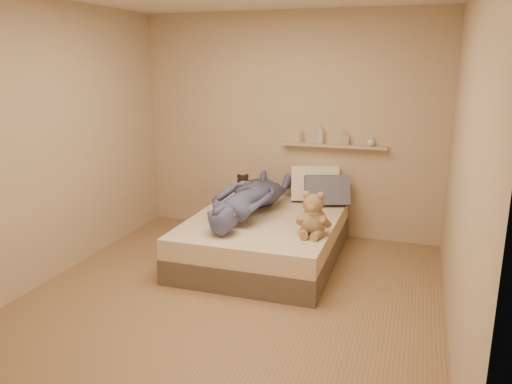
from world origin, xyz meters
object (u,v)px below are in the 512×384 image
(teddy_bear, at_px, (313,217))
(pillow_cream, at_px, (315,184))
(bed, at_px, (264,238))
(pillow_grey, at_px, (327,191))
(dark_plush, at_px, (243,188))
(person, at_px, (249,197))
(game_console, at_px, (216,216))
(wall_shelf, at_px, (334,146))

(teddy_bear, bearing_deg, pillow_cream, 100.85)
(bed, height_order, pillow_grey, pillow_grey)
(dark_plush, relative_size, person, 0.19)
(game_console, bearing_deg, dark_plush, 97.06)
(game_console, distance_m, person, 0.60)
(teddy_bear, height_order, wall_shelf, wall_shelf)
(game_console, relative_size, pillow_grey, 0.36)
(teddy_bear, xyz_separation_m, pillow_cream, (-0.23, 1.19, 0.02))
(pillow_grey, bearing_deg, game_console, -124.73)
(game_console, bearing_deg, wall_shelf, 58.91)
(person, distance_m, wall_shelf, 1.22)
(pillow_cream, bearing_deg, wall_shelf, 22.45)
(dark_plush, xyz_separation_m, pillow_cream, (0.82, 0.21, 0.07))
(dark_plush, relative_size, pillow_grey, 0.62)
(teddy_bear, bearing_deg, pillow_grey, 93.24)
(game_console, distance_m, pillow_grey, 1.48)
(teddy_bear, bearing_deg, wall_shelf, 91.69)
(dark_plush, bearing_deg, person, -64.47)
(bed, relative_size, pillow_cream, 3.45)
(pillow_cream, xyz_separation_m, person, (-0.55, -0.78, -0.00))
(dark_plush, bearing_deg, wall_shelf, 15.90)
(teddy_bear, relative_size, dark_plush, 1.39)
(pillow_cream, bearing_deg, teddy_bear, -79.15)
(dark_plush, bearing_deg, teddy_bear, -43.22)
(teddy_bear, bearing_deg, game_console, -169.59)
(game_console, xyz_separation_m, pillow_grey, (0.85, 1.22, 0.02))
(teddy_bear, distance_m, dark_plush, 1.44)
(game_console, relative_size, teddy_bear, 0.42)
(dark_plush, bearing_deg, pillow_cream, 14.30)
(game_console, xyz_separation_m, teddy_bear, (0.91, 0.17, 0.03))
(bed, bearing_deg, pillow_grey, 52.58)
(bed, relative_size, person, 1.16)
(dark_plush, xyz_separation_m, wall_shelf, (1.01, 0.29, 0.52))
(pillow_cream, distance_m, pillow_grey, 0.22)
(dark_plush, bearing_deg, game_console, -82.94)
(pillow_cream, bearing_deg, person, -125.26)
(pillow_grey, bearing_deg, bed, -127.42)
(bed, bearing_deg, game_console, -120.94)
(dark_plush, relative_size, wall_shelf, 0.26)
(bed, height_order, pillow_cream, pillow_cream)
(person, relative_size, wall_shelf, 1.37)
(bed, distance_m, dark_plush, 0.85)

